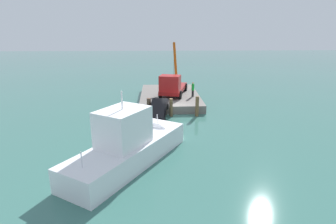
% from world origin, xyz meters
% --- Properties ---
extents(ground, '(200.00, 200.00, 0.00)m').
position_xyz_m(ground, '(0.00, 0.00, 0.00)').
color(ground, '#386B60').
extents(dock, '(12.72, 7.53, 0.91)m').
position_xyz_m(dock, '(-6.32, 0.00, 0.45)').
color(dock, slate).
rests_on(dock, ground).
extents(crane_truck, '(8.86, 4.18, 6.46)m').
position_xyz_m(crane_truck, '(-5.21, 0.28, 2.30)').
color(crane_truck, maroon).
rests_on(crane_truck, dock).
extents(dock_worker, '(0.34, 0.34, 1.86)m').
position_xyz_m(dock_worker, '(-4.57, 2.84, 1.86)').
color(dock_worker, black).
rests_on(dock_worker, dock).
extents(salvaged_car, '(4.55, 2.52, 2.87)m').
position_xyz_m(salvaged_car, '(1.99, -1.69, 0.66)').
color(salvaged_car, black).
rests_on(salvaged_car, ground).
extents(moored_yacht, '(12.11, 9.24, 6.41)m').
position_xyz_m(moored_yacht, '(10.20, -3.03, 0.76)').
color(moored_yacht, white).
rests_on(moored_yacht, ground).
extents(piling_near, '(0.44, 0.44, 2.04)m').
position_xyz_m(piling_near, '(0.73, -2.59, 1.02)').
color(piling_near, brown).
rests_on(piling_near, ground).
extents(piling_mid, '(0.35, 0.35, 1.97)m').
position_xyz_m(piling_mid, '(0.69, -0.21, 0.98)').
color(piling_mid, brown).
rests_on(piling_mid, ground).
extents(piling_far, '(0.38, 0.38, 2.18)m').
position_xyz_m(piling_far, '(0.75, 2.60, 1.09)').
color(piling_far, brown).
rests_on(piling_far, ground).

